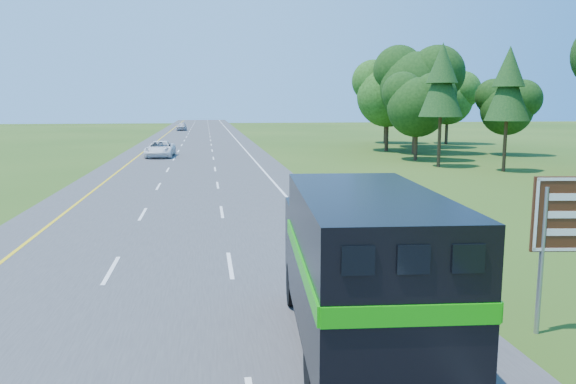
% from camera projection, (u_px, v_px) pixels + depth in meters
% --- Properties ---
extents(road, '(15.00, 260.00, 0.04)m').
position_uv_depth(road, '(194.00, 156.00, 55.68)').
color(road, '#38383A').
rests_on(road, ground).
extents(lane_markings, '(11.15, 260.00, 0.01)m').
position_uv_depth(lane_markings, '(194.00, 156.00, 55.68)').
color(lane_markings, yellow).
rests_on(lane_markings, road).
extents(tree_wall_right, '(16.00, 100.00, 12.00)m').
position_uv_depth(tree_wall_right, '(566.00, 91.00, 38.93)').
color(tree_wall_right, black).
rests_on(tree_wall_right, ground).
extents(horse_truck, '(3.02, 8.04, 3.49)m').
position_uv_depth(horse_truck, '(360.00, 269.00, 10.96)').
color(horse_truck, black).
rests_on(horse_truck, road).
extents(white_suv, '(2.78, 5.63, 1.54)m').
position_uv_depth(white_suv, '(160.00, 149.00, 54.29)').
color(white_suv, white).
rests_on(white_suv, road).
extents(far_car, '(1.97, 4.66, 1.57)m').
position_uv_depth(far_car, '(182.00, 126.00, 109.11)').
color(far_car, '#AFAFB6').
rests_on(far_car, road).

